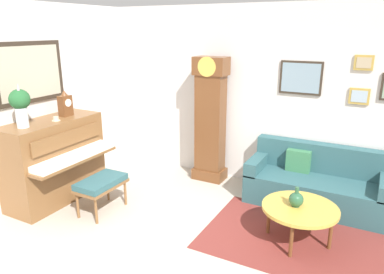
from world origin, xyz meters
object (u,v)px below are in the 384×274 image
(teacup, at_px, (56,119))
(flower_vase, at_px, (20,104))
(grandfather_clock, at_px, (210,123))
(piano, at_px, (55,160))
(coffee_table, at_px, (300,209))
(couch, at_px, (316,184))
(mantel_clock, at_px, (65,104))
(piano_bench, at_px, (101,184))
(green_jug, at_px, (296,199))

(teacup, bearing_deg, flower_vase, -102.73)
(flower_vase, bearing_deg, grandfather_clock, 52.54)
(piano, height_order, coffee_table, piano)
(couch, bearing_deg, mantel_clock, -158.67)
(piano, bearing_deg, couch, 25.43)
(teacup, bearing_deg, mantel_clock, 109.53)
(piano_bench, xyz_separation_m, grandfather_clock, (0.82, 1.72, 0.56))
(grandfather_clock, relative_size, flower_vase, 3.50)
(piano, relative_size, couch, 0.76)
(piano, distance_m, grandfather_clock, 2.42)
(piano, height_order, piano_bench, piano)
(grandfather_clock, height_order, coffee_table, grandfather_clock)
(teacup, bearing_deg, grandfather_clock, 47.82)
(grandfather_clock, xyz_separation_m, green_jug, (1.68, -1.20, -0.43))
(piano, height_order, couch, piano)
(piano, relative_size, teacup, 12.41)
(flower_vase, bearing_deg, green_jug, 16.16)
(piano, xyz_separation_m, coffee_table, (3.39, 0.54, -0.19))
(couch, distance_m, flower_vase, 4.15)
(flower_vase, bearing_deg, mantel_clock, 89.96)
(couch, xyz_separation_m, teacup, (-3.30, -1.61, 0.92))
(couch, xyz_separation_m, coffee_table, (-0.01, -1.08, 0.10))
(grandfather_clock, distance_m, coffee_table, 2.17)
(piano, bearing_deg, teacup, 4.22)
(couch, distance_m, teacup, 3.78)
(green_jug, bearing_deg, mantel_clock, -175.90)
(piano_bench, distance_m, coffee_table, 2.60)
(couch, bearing_deg, coffee_table, -90.59)
(grandfather_clock, bearing_deg, green_jug, -35.60)
(flower_vase, bearing_deg, piano_bench, 28.01)
(mantel_clock, xyz_separation_m, flower_vase, (-0.00, -0.73, 0.14))
(couch, height_order, coffee_table, couch)
(green_jug, bearing_deg, piano_bench, -168.22)
(coffee_table, height_order, mantel_clock, mantel_clock)
(mantel_clock, distance_m, green_jug, 3.45)
(grandfather_clock, bearing_deg, couch, -3.68)
(couch, bearing_deg, grandfather_clock, 176.32)
(piano_bench, relative_size, mantel_clock, 1.84)
(piano_bench, xyz_separation_m, teacup, (-0.74, -0.00, 0.82))
(mantel_clock, bearing_deg, green_jug, 4.10)
(piano_bench, bearing_deg, coffee_table, 11.73)
(coffee_table, height_order, green_jug, green_jug)
(piano_bench, bearing_deg, grandfather_clock, 64.47)
(piano_bench, relative_size, couch, 0.37)
(coffee_table, bearing_deg, grandfather_clock, 145.41)
(coffee_table, bearing_deg, green_jug, -170.73)
(green_jug, bearing_deg, coffee_table, 9.27)
(piano_bench, distance_m, flower_vase, 1.46)
(green_jug, bearing_deg, grandfather_clock, 144.40)
(piano_bench, distance_m, teacup, 1.10)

